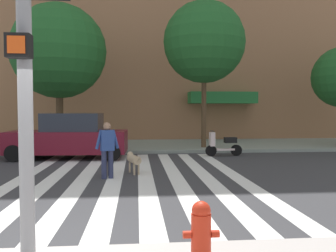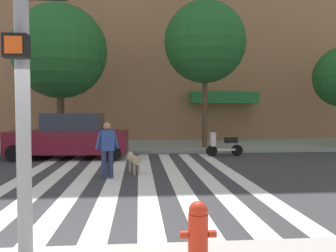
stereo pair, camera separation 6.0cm
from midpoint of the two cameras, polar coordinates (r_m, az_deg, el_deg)
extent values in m
plane|color=#353538|center=(10.70, -13.29, -8.24)|extent=(160.00, 160.00, 0.00)
cube|color=gray|center=(19.15, -9.63, -3.19)|extent=(80.00, 6.00, 0.15)
cube|color=silver|center=(11.11, -22.91, -7.94)|extent=(0.45, 10.58, 0.01)
cube|color=silver|center=(10.87, -18.34, -8.10)|extent=(0.45, 10.58, 0.01)
cube|color=silver|center=(10.70, -13.60, -8.21)|extent=(0.45, 10.58, 0.01)
cube|color=silver|center=(10.61, -8.74, -8.26)|extent=(0.45, 10.58, 0.01)
cube|color=silver|center=(10.59, -3.82, -8.26)|extent=(0.45, 10.58, 0.01)
cube|color=silver|center=(10.65, 1.08, -8.19)|extent=(0.45, 10.58, 0.01)
cube|color=silver|center=(10.78, 5.88, -8.07)|extent=(0.45, 10.58, 0.01)
cube|color=silver|center=(10.99, 10.54, -7.90)|extent=(0.45, 10.58, 0.01)
cube|color=#226B31|center=(22.03, 8.62, 4.54)|extent=(4.08, 1.60, 0.70)
cylinder|color=gray|center=(4.82, -22.66, 14.97)|extent=(0.18, 0.18, 5.80)
cube|color=black|center=(4.58, -23.36, 11.81)|extent=(0.28, 0.18, 0.28)
cube|color=#E54C14|center=(4.48, -23.77, 12.00)|extent=(0.20, 0.01, 0.20)
cylinder|color=red|center=(4.43, 4.97, -17.41)|extent=(0.24, 0.24, 0.55)
sphere|color=red|center=(4.33, 4.99, -13.49)|extent=(0.23, 0.23, 0.23)
cylinder|color=red|center=(4.40, 2.69, -17.18)|extent=(0.10, 0.09, 0.09)
cylinder|color=red|center=(4.45, 7.23, -16.94)|extent=(0.10, 0.09, 0.09)
cube|color=maroon|center=(15.10, -15.92, -2.45)|extent=(4.81, 2.17, 0.89)
cube|color=#232833|center=(15.01, -15.26, 0.62)|extent=(2.35, 1.83, 0.73)
cylinder|color=black|center=(14.82, -23.86, -4.08)|extent=(0.67, 0.25, 0.66)
cylinder|color=black|center=(16.52, -21.60, -3.37)|extent=(0.67, 0.25, 0.66)
cylinder|color=black|center=(13.92, -9.14, -4.31)|extent=(0.67, 0.25, 0.66)
cylinder|color=black|center=(15.72, -8.41, -3.51)|extent=(0.67, 0.25, 0.66)
cylinder|color=black|center=(15.30, 6.87, -4.01)|extent=(0.49, 0.14, 0.48)
cylinder|color=black|center=(15.68, 10.90, -3.88)|extent=(0.49, 0.18, 0.48)
cube|color=beige|center=(15.49, 9.09, -3.75)|extent=(0.83, 0.39, 0.08)
cube|color=black|center=(15.54, 9.97, -2.26)|extent=(0.54, 0.35, 0.24)
cube|color=beige|center=(15.27, 7.06, -2.14)|extent=(0.22, 0.30, 0.60)
cylinder|color=black|center=(15.24, 7.07, -0.83)|extent=(0.08, 0.50, 0.04)
cylinder|color=#4C3823|center=(18.18, -17.24, 2.12)|extent=(0.35, 0.35, 3.46)
sphere|color=#1E5623|center=(18.40, -17.37, 11.51)|extent=(4.62, 4.62, 4.62)
cylinder|color=#4C3823|center=(17.51, 5.73, 3.22)|extent=(0.24, 0.24, 4.08)
sphere|color=#1E5623|center=(17.82, 5.78, 13.38)|extent=(4.02, 4.02, 4.02)
cylinder|color=#282D4C|center=(10.43, -10.50, -6.20)|extent=(0.19, 0.19, 0.82)
cylinder|color=#282D4C|center=(10.47, -9.43, -6.16)|extent=(0.19, 0.19, 0.82)
cube|color=navy|center=(10.36, -10.00, -2.30)|extent=(0.43, 0.34, 0.60)
cylinder|color=navy|center=(10.31, -11.30, -2.17)|extent=(0.24, 0.15, 0.57)
cylinder|color=navy|center=(10.42, -8.71, -2.10)|extent=(0.24, 0.15, 0.57)
sphere|color=#936B51|center=(10.34, -10.01, -0.04)|extent=(0.28, 0.28, 0.22)
cylinder|color=tan|center=(11.15, -5.68, -5.39)|extent=(0.46, 0.76, 0.26)
sphere|color=tan|center=(11.55, -6.32, -4.61)|extent=(0.25, 0.25, 0.20)
cylinder|color=tan|center=(10.71, -4.96, -5.45)|extent=(0.10, 0.23, 0.16)
cylinder|color=tan|center=(11.41, -6.38, -6.68)|extent=(0.07, 0.07, 0.32)
cylinder|color=tan|center=(11.45, -5.70, -6.65)|extent=(0.07, 0.07, 0.32)
cylinder|color=tan|center=(10.94, -5.64, -7.09)|extent=(0.07, 0.07, 0.32)
cylinder|color=tan|center=(10.98, -4.94, -7.05)|extent=(0.07, 0.07, 0.32)
camera|label=1|loc=(0.03, -90.16, -0.01)|focal=37.60mm
camera|label=2|loc=(0.03, 89.84, 0.01)|focal=37.60mm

